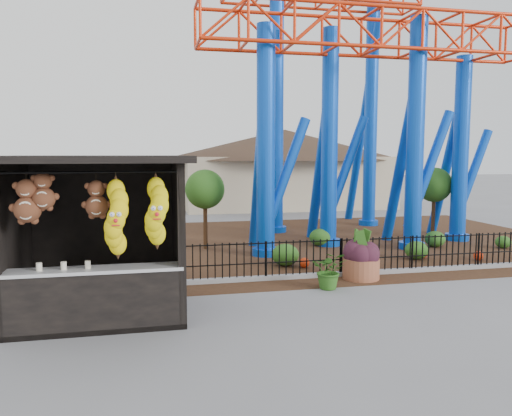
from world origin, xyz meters
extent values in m
plane|color=slate|center=(0.00, 0.00, 0.00)|extent=(120.00, 120.00, 0.00)
cube|color=#331E11|center=(4.00, 8.00, 0.01)|extent=(18.00, 12.00, 0.02)
cube|color=gray|center=(4.00, 3.00, 0.06)|extent=(18.00, 0.18, 0.12)
cube|color=black|center=(-3.00, 1.20, 0.05)|extent=(3.20, 2.60, 0.10)
cube|color=black|center=(-3.00, 2.44, 1.50)|extent=(3.20, 0.12, 3.00)
cube|color=black|center=(-4.54, 1.20, 1.50)|extent=(0.12, 2.60, 3.00)
cube|color=black|center=(-1.46, 1.20, 1.50)|extent=(0.12, 2.60, 3.00)
cube|color=black|center=(-3.00, 0.95, 3.06)|extent=(3.50, 3.40, 0.12)
cube|color=black|center=(-1.47, -0.03, 1.50)|extent=(0.14, 0.14, 3.00)
cube|color=black|center=(-3.00, 0.15, 0.55)|extent=(3.00, 0.50, 1.10)
cube|color=#B7B7BB|center=(-3.00, 0.15, 1.12)|extent=(3.10, 0.55, 0.06)
cylinder|color=black|center=(-3.00, -0.25, 2.85)|extent=(2.90, 0.04, 0.04)
cylinder|color=#0B45C0|center=(1.50, 6.00, 3.50)|extent=(0.56, 0.56, 7.00)
cylinder|color=#0B45C0|center=(1.50, 6.00, 0.12)|extent=(0.84, 0.84, 0.24)
cylinder|color=#0B45C0|center=(4.00, 7.20, 3.65)|extent=(0.56, 0.56, 7.30)
cylinder|color=#0B45C0|center=(4.00, 7.20, 0.12)|extent=(0.84, 0.84, 0.24)
cylinder|color=#0B45C0|center=(6.50, 6.00, 3.75)|extent=(0.56, 0.56, 7.50)
cylinder|color=#0B45C0|center=(6.50, 6.00, 0.12)|extent=(0.84, 0.84, 0.24)
cylinder|color=#0B45C0|center=(9.00, 7.20, 3.30)|extent=(0.56, 0.56, 6.60)
cylinder|color=#0B45C0|center=(9.00, 7.20, 0.12)|extent=(0.84, 0.84, 0.24)
cylinder|color=#0B45C0|center=(3.00, 10.50, 4.75)|extent=(0.56, 0.56, 9.50)
cylinder|color=#0B45C0|center=(3.00, 10.50, 0.12)|extent=(0.84, 0.84, 0.24)
cylinder|color=#0B45C0|center=(7.50, 11.50, 5.25)|extent=(0.56, 0.56, 10.50)
cylinder|color=#0B45C0|center=(7.50, 11.50, 0.12)|extent=(0.84, 0.84, 0.24)
cylinder|color=#0B45C0|center=(1.50, 6.90, 2.62)|extent=(0.36, 2.21, 5.85)
cylinder|color=#0B45C0|center=(2.20, 6.30, 2.45)|extent=(1.62, 0.32, 3.73)
cylinder|color=#0B45C0|center=(4.00, 8.10, 2.74)|extent=(0.36, 2.29, 6.10)
cylinder|color=#0B45C0|center=(4.70, 7.50, 2.55)|extent=(1.67, 0.32, 3.88)
cylinder|color=#0B45C0|center=(6.50, 6.90, 2.81)|extent=(0.36, 2.34, 6.26)
cylinder|color=#0B45C0|center=(7.20, 6.30, 2.62)|extent=(1.71, 0.32, 3.99)
cylinder|color=#0B45C0|center=(9.00, 8.10, 2.47)|extent=(0.36, 2.10, 5.53)
cylinder|color=#0B45C0|center=(9.70, 7.50, 2.31)|extent=(1.54, 0.32, 3.52)
cylinder|color=#9A5438|center=(3.18, 2.64, 0.27)|extent=(0.93, 0.93, 0.54)
ellipsoid|color=#31131F|center=(3.18, 2.64, 0.86)|extent=(0.70, 0.70, 0.64)
imported|color=#1D5D1B|center=(2.08, 1.94, 0.45)|extent=(1.00, 0.94, 0.90)
ellipsoid|color=#265218|center=(1.71, 4.46, 0.32)|extent=(0.77, 0.77, 0.62)
ellipsoid|color=#265218|center=(5.78, 4.46, 0.29)|extent=(0.68, 0.68, 0.54)
ellipsoid|color=#265218|center=(7.44, 6.13, 0.29)|extent=(0.68, 0.68, 0.54)
ellipsoid|color=#265218|center=(3.70, 7.15, 0.31)|extent=(0.74, 0.74, 0.59)
ellipsoid|color=#265218|center=(9.55, 5.45, 0.22)|extent=(0.51, 0.51, 0.41)
sphere|color=red|center=(2.15, 4.08, 0.16)|extent=(0.28, 0.28, 0.28)
sphere|color=red|center=(4.00, 4.00, 0.16)|extent=(0.28, 0.28, 0.28)
sphere|color=red|center=(6.03, 4.53, 0.16)|extent=(0.28, 0.28, 0.28)
sphere|color=red|center=(7.47, 3.89, 0.16)|extent=(0.28, 0.28, 0.28)
cube|color=#BFAD8C|center=(6.00, 20.00, 1.50)|extent=(12.00, 6.00, 3.00)
cone|color=#332319|center=(6.00, 20.00, 3.90)|extent=(15.00, 15.00, 1.80)
camera|label=1|loc=(-2.04, -8.87, 3.15)|focal=35.00mm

